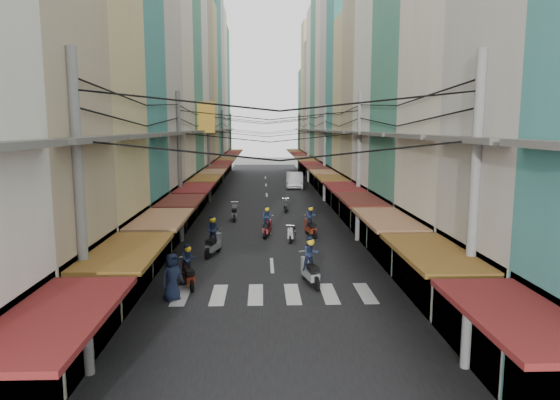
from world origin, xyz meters
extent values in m
plane|color=slate|center=(0.00, 0.00, 0.00)|extent=(160.00, 160.00, 0.00)
cube|color=black|center=(0.00, 20.00, 0.01)|extent=(10.00, 80.00, 0.02)
cube|color=slate|center=(-6.50, 20.00, 0.03)|extent=(3.00, 80.00, 0.06)
cube|color=slate|center=(6.50, 20.00, 0.03)|extent=(3.00, 80.00, 0.06)
cube|color=silver|center=(-3.50, -6.00, 0.03)|extent=(0.55, 2.40, 0.01)
cube|color=silver|center=(-2.10, -6.00, 0.03)|extent=(0.55, 2.40, 0.01)
cube|color=silver|center=(-0.70, -6.00, 0.03)|extent=(0.55, 2.40, 0.01)
cube|color=silver|center=(0.70, -6.00, 0.03)|extent=(0.55, 2.40, 0.01)
cube|color=silver|center=(2.10, -6.00, 0.03)|extent=(0.55, 2.40, 0.01)
cube|color=silver|center=(3.50, -6.00, 0.03)|extent=(0.55, 2.40, 0.01)
cube|color=maroon|center=(-4.10, -15.67, 3.00)|extent=(1.80, 4.29, 0.12)
cube|color=#595651|center=(-4.75, -15.67, 6.00)|extent=(0.50, 4.20, 0.15)
cube|color=black|center=(-5.60, -10.98, 1.60)|extent=(1.20, 4.53, 3.20)
cube|color=brown|center=(-4.10, -10.98, 3.00)|extent=(1.80, 4.34, 0.12)
cube|color=#595651|center=(-4.75, -10.98, 6.00)|extent=(0.50, 4.24, 0.15)
cube|color=#CDBB80|center=(-8.00, -6.27, 7.90)|extent=(6.00, 4.70, 15.81)
cube|color=black|center=(-5.60, -6.27, 1.60)|extent=(1.20, 4.52, 3.20)
cube|color=#8D6140|center=(-4.10, -6.27, 3.00)|extent=(1.80, 4.33, 0.12)
cube|color=#595651|center=(-4.75, -6.27, 6.00)|extent=(0.50, 4.23, 0.15)
cube|color=teal|center=(-8.00, -1.76, 9.62)|extent=(6.00, 4.30, 19.25)
cube|color=black|center=(-5.60, -1.76, 1.60)|extent=(1.20, 4.13, 3.20)
cube|color=#572118|center=(-4.10, -1.76, 3.00)|extent=(1.80, 3.96, 0.12)
cube|color=#595651|center=(-4.75, -1.76, 6.00)|extent=(0.50, 3.87, 0.15)
cube|color=#BCB5AC|center=(-8.00, 2.96, 10.47)|extent=(6.00, 5.14, 20.93)
cube|color=black|center=(-5.60, 2.96, 1.60)|extent=(1.20, 4.94, 3.20)
cube|color=maroon|center=(-4.10, 2.96, 3.00)|extent=(1.80, 4.73, 0.12)
cube|color=#595651|center=(-4.75, 2.96, 6.00)|extent=(0.50, 4.63, 0.15)
cube|color=beige|center=(-8.00, 8.00, 8.72)|extent=(6.00, 4.95, 17.43)
cube|color=black|center=(-5.60, 8.00, 1.60)|extent=(1.20, 4.75, 3.20)
cube|color=brown|center=(-4.10, 8.00, 3.00)|extent=(1.80, 4.56, 0.12)
cube|color=#595651|center=(-4.75, 8.00, 6.00)|extent=(0.50, 4.46, 0.15)
cube|color=#498D75|center=(-8.00, 12.98, 8.16)|extent=(6.00, 4.99, 16.32)
cube|color=black|center=(-5.60, 12.98, 1.60)|extent=(1.20, 4.80, 3.20)
cube|color=#8D6140|center=(-4.10, 12.98, 3.00)|extent=(1.80, 4.60, 0.12)
cube|color=#595651|center=(-4.75, 12.98, 6.00)|extent=(0.50, 4.50, 0.15)
cube|color=silver|center=(-8.00, 17.80, 11.44)|extent=(6.00, 4.65, 22.87)
cube|color=black|center=(-5.60, 17.80, 1.60)|extent=(1.20, 4.46, 3.20)
cube|color=#572118|center=(-4.10, 17.80, 3.00)|extent=(1.80, 4.27, 0.12)
cube|color=#595651|center=(-4.75, 17.80, 6.00)|extent=(0.50, 4.18, 0.15)
cube|color=tan|center=(-8.00, 22.57, 10.29)|extent=(6.00, 4.89, 20.58)
cube|color=black|center=(-5.60, 22.57, 1.60)|extent=(1.20, 4.70, 3.20)
cube|color=maroon|center=(-4.10, 22.57, 3.00)|extent=(1.80, 4.50, 0.12)
cube|color=#595651|center=(-4.75, 22.57, 6.00)|extent=(0.50, 4.40, 0.15)
cube|color=#CDBB80|center=(-8.00, 27.27, 9.22)|extent=(6.00, 4.52, 18.44)
cube|color=black|center=(-5.60, 27.27, 1.60)|extent=(1.20, 4.34, 3.20)
cube|color=brown|center=(-4.10, 27.27, 3.00)|extent=(1.80, 4.16, 0.12)
cube|color=#595651|center=(-4.75, 27.27, 6.00)|extent=(0.50, 4.07, 0.15)
cube|color=teal|center=(-8.00, 32.13, 10.31)|extent=(6.00, 5.20, 20.63)
cube|color=black|center=(-5.60, 32.13, 1.60)|extent=(1.20, 4.99, 3.20)
cube|color=#8D6140|center=(-4.10, 32.13, 3.00)|extent=(1.80, 4.78, 0.12)
cube|color=#595651|center=(-4.75, 32.13, 6.00)|extent=(0.50, 4.68, 0.15)
cube|color=#BCB5AC|center=(-8.00, 37.20, 11.85)|extent=(6.00, 4.94, 23.70)
cube|color=black|center=(-5.60, 37.20, 1.60)|extent=(1.20, 4.74, 3.20)
cube|color=#572118|center=(-4.10, 37.20, 3.00)|extent=(1.80, 4.55, 0.12)
cube|color=#595651|center=(-4.75, 37.20, 6.00)|extent=(0.50, 4.45, 0.15)
cube|color=beige|center=(-8.00, 42.14, 10.56)|extent=(6.00, 4.96, 21.12)
cube|color=black|center=(-5.60, 42.14, 1.60)|extent=(1.20, 4.76, 3.20)
cube|color=maroon|center=(-4.10, 42.14, 3.00)|extent=(1.80, 4.56, 0.12)
cube|color=#595651|center=(-4.75, 42.14, 6.00)|extent=(0.50, 4.46, 0.15)
cube|color=#498D75|center=(-8.00, 47.14, 9.95)|extent=(6.00, 5.04, 19.90)
cube|color=black|center=(-5.60, 47.14, 1.60)|extent=(1.20, 4.84, 3.20)
cube|color=brown|center=(-4.10, 47.14, 3.00)|extent=(1.80, 4.64, 0.12)
cube|color=#595651|center=(-4.75, 47.14, 6.00)|extent=(0.50, 4.54, 0.15)
cube|color=brown|center=(-4.40, 12.00, 7.00)|extent=(1.20, 0.40, 2.20)
cube|color=maroon|center=(4.10, -15.88, 3.00)|extent=(1.80, 3.90, 0.12)
cube|color=black|center=(5.60, -11.40, 1.60)|extent=(1.20, 4.54, 3.20)
cube|color=brown|center=(4.10, -11.40, 3.00)|extent=(1.80, 4.35, 0.12)
cube|color=#595651|center=(4.75, -11.40, 6.00)|extent=(0.50, 4.25, 0.15)
cube|color=black|center=(5.60, -6.55, 1.60)|extent=(1.20, 4.78, 3.20)
cube|color=#8D6140|center=(4.10, -6.55, 3.00)|extent=(1.80, 4.58, 0.12)
cube|color=#595651|center=(4.75, -6.55, 6.00)|extent=(0.50, 4.48, 0.15)
cube|color=#498D75|center=(8.00, -1.55, 7.54)|extent=(6.00, 5.03, 15.08)
cube|color=black|center=(5.60, -1.55, 1.60)|extent=(1.20, 4.83, 3.20)
cube|color=#572118|center=(4.10, -1.55, 3.00)|extent=(1.80, 4.63, 0.12)
cube|color=#595651|center=(4.75, -1.55, 6.00)|extent=(0.50, 4.53, 0.15)
cube|color=silver|center=(8.00, 3.36, 10.83)|extent=(6.00, 4.79, 21.66)
cube|color=black|center=(5.60, 3.36, 1.60)|extent=(1.20, 4.60, 3.20)
cube|color=maroon|center=(4.10, 3.36, 3.00)|extent=(1.80, 4.41, 0.12)
cube|color=#595651|center=(4.75, 3.36, 6.00)|extent=(0.50, 4.31, 0.15)
cube|color=tan|center=(8.00, 8.02, 10.37)|extent=(6.00, 4.52, 20.74)
cube|color=black|center=(5.60, 8.02, 1.60)|extent=(1.20, 4.34, 3.20)
cube|color=brown|center=(4.10, 8.02, 3.00)|extent=(1.80, 4.16, 0.12)
cube|color=#595651|center=(4.75, 8.02, 6.00)|extent=(0.50, 4.07, 0.15)
cube|color=#CDBB80|center=(8.00, 12.34, 7.06)|extent=(6.00, 4.12, 14.13)
cube|color=black|center=(5.60, 12.34, 1.60)|extent=(1.20, 3.96, 3.20)
cube|color=#8D6140|center=(4.10, 12.34, 3.00)|extent=(1.80, 3.79, 0.12)
cube|color=#595651|center=(4.75, 12.34, 6.00)|extent=(0.50, 3.71, 0.15)
cube|color=teal|center=(8.00, 16.61, 8.84)|extent=(6.00, 4.40, 17.68)
cube|color=black|center=(5.60, 16.61, 1.60)|extent=(1.20, 4.23, 3.20)
cube|color=#572118|center=(4.10, 16.61, 3.00)|extent=(1.80, 4.05, 0.12)
cube|color=#595651|center=(4.75, 16.61, 6.00)|extent=(0.50, 3.96, 0.15)
cube|color=#BCB5AC|center=(8.00, 21.13, 11.30)|extent=(6.00, 4.64, 22.59)
cube|color=black|center=(5.60, 21.13, 1.60)|extent=(1.20, 4.45, 3.20)
cube|color=maroon|center=(4.10, 21.13, 3.00)|extent=(1.80, 4.26, 0.12)
cube|color=#595651|center=(4.75, 21.13, 6.00)|extent=(0.50, 4.17, 0.15)
cube|color=beige|center=(8.00, 25.45, 10.63)|extent=(6.00, 4.00, 21.25)
cube|color=black|center=(5.60, 25.45, 1.60)|extent=(1.20, 3.84, 3.20)
cube|color=brown|center=(4.10, 25.45, 3.00)|extent=(1.80, 3.68, 0.12)
cube|color=#595651|center=(4.75, 25.45, 6.00)|extent=(0.50, 3.60, 0.15)
cube|color=#498D75|center=(8.00, 29.95, 11.16)|extent=(6.00, 5.01, 22.33)
cube|color=black|center=(5.60, 29.95, 1.60)|extent=(1.20, 4.81, 3.20)
cube|color=#8D6140|center=(4.10, 29.95, 3.00)|extent=(1.80, 4.61, 0.12)
cube|color=#595651|center=(4.75, 29.95, 6.00)|extent=(0.50, 4.51, 0.15)
cube|color=silver|center=(8.00, 34.96, 9.86)|extent=(6.00, 5.00, 19.71)
cube|color=black|center=(5.60, 34.96, 1.60)|extent=(1.20, 4.80, 3.20)
cube|color=#572118|center=(4.10, 34.96, 3.00)|extent=(1.80, 4.60, 0.12)
cube|color=#595651|center=(4.75, 34.96, 6.00)|extent=(0.50, 4.50, 0.15)
cube|color=tan|center=(8.00, 39.61, 8.43)|extent=(6.00, 4.32, 16.86)
cube|color=black|center=(5.60, 39.61, 1.60)|extent=(1.20, 4.15, 3.20)
cube|color=maroon|center=(4.10, 39.61, 3.00)|extent=(1.80, 3.97, 0.12)
cube|color=#595651|center=(4.75, 39.61, 6.00)|extent=(0.50, 3.89, 0.15)
cube|color=#CDBB80|center=(8.00, 43.94, 9.98)|extent=(6.00, 4.33, 19.96)
cube|color=black|center=(5.60, 43.94, 1.60)|extent=(1.20, 4.16, 3.20)
cube|color=brown|center=(4.10, 43.94, 3.00)|extent=(1.80, 3.99, 0.12)
cube|color=#595651|center=(4.75, 43.94, 6.00)|extent=(0.50, 3.90, 0.15)
cube|color=teal|center=(8.00, 48.54, 7.17)|extent=(6.00, 4.88, 14.34)
cube|color=black|center=(5.60, 48.54, 1.60)|extent=(1.20, 4.68, 3.20)
cube|color=#8D6140|center=(4.10, 48.54, 3.00)|extent=(1.80, 4.49, 0.12)
cube|color=#595651|center=(4.75, 48.54, 6.00)|extent=(0.50, 4.39, 0.15)
cylinder|color=gray|center=(-4.90, -12.00, 4.10)|extent=(0.26, 0.26, 8.20)
cylinder|color=gray|center=(4.90, -12.00, 4.10)|extent=(0.26, 0.26, 8.20)
cylinder|color=gray|center=(-4.90, 3.00, 4.10)|extent=(0.26, 0.26, 8.20)
cylinder|color=gray|center=(4.90, 3.00, 4.10)|extent=(0.26, 0.26, 8.20)
cylinder|color=gray|center=(-4.90, 18.00, 4.10)|extent=(0.26, 0.26, 8.20)
cylinder|color=gray|center=(4.90, 18.00, 4.10)|extent=(0.26, 0.26, 8.20)
cylinder|color=gray|center=(-4.90, 33.00, 4.10)|extent=(0.26, 0.26, 8.20)
cylinder|color=gray|center=(4.90, 33.00, 4.10)|extent=(0.26, 0.26, 8.20)
cylinder|color=gray|center=(-4.90, 48.00, 4.10)|extent=(0.26, 0.26, 8.20)
cylinder|color=gray|center=(4.90, 48.00, 4.10)|extent=(0.26, 0.26, 8.20)
imported|color=silver|center=(2.99, 27.66, 0.00)|extent=(5.87, 2.61, 2.02)
imported|color=black|center=(6.65, 2.45, 0.00)|extent=(1.86, 0.97, 1.22)
cylinder|color=black|center=(-2.86, 0.58, 0.29)|extent=(0.11, 0.58, 0.58)
cylinder|color=black|center=(-2.86, -0.86, 0.29)|extent=(0.11, 0.58, 0.58)
cube|color=gray|center=(-2.86, -0.14, 0.47)|extent=(0.38, 1.28, 0.31)
cube|color=black|center=(-2.86, -0.42, 0.80)|extent=(0.36, 0.61, 0.20)
cube|color=gray|center=(-2.86, 0.47, 0.72)|extent=(0.33, 0.31, 0.61)
imported|color=#1F2A49|center=(-2.86, -0.14, 0.61)|extent=(0.59, 0.42, 1.48)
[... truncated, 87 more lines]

